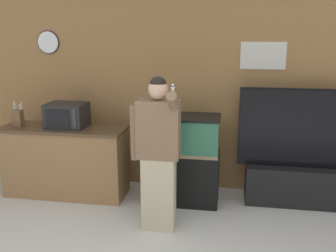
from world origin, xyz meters
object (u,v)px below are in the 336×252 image
Objects in this scene: counter_island at (66,161)px; tv_on_stand at (295,171)px; aquarium_on_stand at (186,159)px; microwave at (67,115)px; knife_block at (18,118)px; person_standing at (158,152)px.

tv_on_stand is (2.86, 0.22, -0.04)m from counter_island.
aquarium_on_stand is 1.33m from tv_on_stand.
microwave is 0.63m from knife_block.
microwave is 1.47m from person_standing.
counter_island is 0.60m from microwave.
tv_on_stand reaches higher than knife_block.
tv_on_stand is at bearing 7.14° from aquarium_on_stand.
person_standing is (-1.52, -0.88, 0.44)m from tv_on_stand.
aquarium_on_stand is 0.66× the size of person_standing.
knife_block is at bearing -175.02° from counter_island.
counter_island is at bearing 4.98° from knife_block.
aquarium_on_stand is at bearing 1.01° from microwave.
tv_on_stand reaches higher than counter_island.
knife_block is 0.20× the size of person_standing.
counter_island is 2.86m from tv_on_stand.
microwave is 1.57m from aquarium_on_stand.
counter_island is 1.45× the size of aquarium_on_stand.
microwave is at bearing 151.69° from person_standing.
microwave reaches higher than counter_island.
tv_on_stand is 1.81m from person_standing.
person_standing is at bearing -17.96° from knife_block.
person_standing reaches higher than counter_island.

